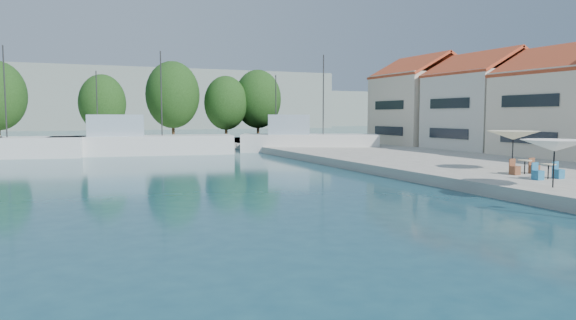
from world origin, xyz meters
name	(u,v)px	position (x,y,z in m)	size (l,w,h in m)	color
quay_far	(104,145)	(-8.00, 67.00, 0.30)	(90.00, 16.00, 0.60)	gray
hill_east	(228,109)	(40.00, 180.00, 6.00)	(140.00, 40.00, 12.00)	gray
building_04	(570,99)	(24.00, 33.00, 5.02)	(9.00, 8.80, 9.20)	beige
building_05	(484,99)	(24.00, 42.00, 5.26)	(8.40, 8.80, 9.70)	beige
building_06	(423,99)	(24.00, 51.00, 5.50)	(9.00, 8.80, 10.20)	beige
trawler_03	(140,143)	(-5.42, 55.30, 1.07)	(17.01, 6.60, 10.20)	silver
trawler_04	(306,141)	(10.69, 52.45, 1.07)	(13.98, 9.17, 10.20)	silver
tree_05	(102,103)	(-7.93, 68.06, 5.12)	(5.29, 5.29, 7.83)	#3F2B19
tree_06	(173,95)	(0.36, 69.32, 6.25)	(6.61, 6.61, 9.78)	#3F2B19
tree_07	(226,103)	(6.95, 68.62, 5.29)	(5.50, 5.50, 8.14)	#3F2B19
tree_08	(258,99)	(11.42, 69.01, 5.85)	(6.14, 6.14, 9.10)	#3F2B19
umbrella_white	(555,146)	(7.76, 20.88, 2.43)	(2.82, 2.82, 2.08)	black
umbrella_cream	(513,135)	(11.85, 26.98, 2.59)	(2.92, 2.92, 2.24)	black
cafe_table_02	(548,173)	(10.08, 23.07, 0.89)	(1.82, 0.70, 0.76)	black
cafe_table_03	(525,169)	(10.77, 25.12, 0.89)	(1.82, 0.70, 0.76)	black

